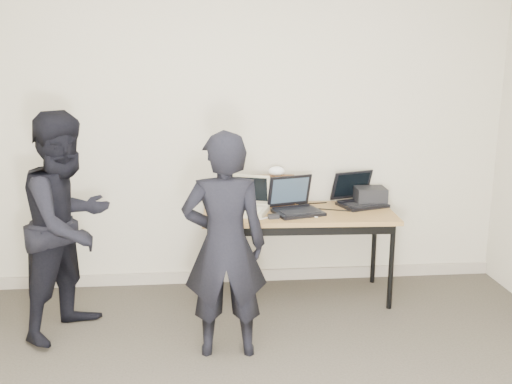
{
  "coord_description": "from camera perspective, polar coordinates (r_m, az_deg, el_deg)",
  "views": [
    {
      "loc": [
        -0.26,
        -2.43,
        1.92
      ],
      "look_at": [
        0.1,
        1.6,
        0.95
      ],
      "focal_mm": 40.0,
      "sensor_mm": 36.0,
      "label": 1
    }
  ],
  "objects": [
    {
      "name": "room",
      "position": [
        2.51,
        0.95,
        0.37
      ],
      "size": [
        4.6,
        4.6,
        2.8
      ],
      "color": "#3E382F",
      "rests_on": "ground"
    },
    {
      "name": "desk",
      "position": [
        4.53,
        4.27,
        -2.71
      ],
      "size": [
        1.53,
        0.71,
        0.72
      ],
      "rotation": [
        0.0,
        0.0,
        -0.04
      ],
      "color": "olive",
      "rests_on": "ground"
    },
    {
      "name": "laptop_beige",
      "position": [
        4.48,
        -1.04,
        -1.32
      ],
      "size": [
        0.43,
        0.43,
        0.28
      ],
      "rotation": [
        0.0,
        0.0,
        -0.33
      ],
      "color": "beige",
      "rests_on": "desk"
    },
    {
      "name": "laptop_center",
      "position": [
        4.49,
        3.93,
        -1.24
      ],
      "size": [
        0.44,
        0.43,
        0.28
      ],
      "rotation": [
        0.0,
        0.0,
        0.28
      ],
      "color": "black",
      "rests_on": "desk"
    },
    {
      "name": "laptop_right",
      "position": [
        4.78,
        10.21,
        -0.53
      ],
      "size": [
        0.45,
        0.45,
        0.27
      ],
      "rotation": [
        0.0,
        0.0,
        0.33
      ],
      "color": "black",
      "rests_on": "desk"
    },
    {
      "name": "leather_satchel",
      "position": [
        4.68,
        1.69,
        0.2
      ],
      "size": [
        0.37,
        0.19,
        0.25
      ],
      "rotation": [
        0.0,
        0.0,
        -0.04
      ],
      "color": "#573117",
      "rests_on": "desk"
    },
    {
      "name": "tissue",
      "position": [
        4.65,
        2.07,
        2.1
      ],
      "size": [
        0.13,
        0.1,
        0.08
      ],
      "primitive_type": "ellipsoid",
      "rotation": [
        0.0,
        0.0,
        0.0
      ],
      "color": "white",
      "rests_on": "leather_satchel"
    },
    {
      "name": "equipment_box",
      "position": [
        4.82,
        11.35,
        -0.37
      ],
      "size": [
        0.25,
        0.21,
        0.14
      ],
      "primitive_type": "cube",
      "rotation": [
        0.0,
        0.0,
        -0.02
      ],
      "color": "black",
      "rests_on": "desk"
    },
    {
      "name": "power_brick",
      "position": [
        4.32,
        1.77,
        -2.45
      ],
      "size": [
        0.09,
        0.06,
        0.03
      ],
      "primitive_type": "cube",
      "rotation": [
        0.0,
        0.0,
        0.12
      ],
      "color": "black",
      "rests_on": "desk"
    },
    {
      "name": "cables",
      "position": [
        4.53,
        5.21,
        -1.91
      ],
      "size": [
        0.79,
        0.46,
        0.01
      ],
      "rotation": [
        0.0,
        0.0,
        0.09
      ],
      "color": "black",
      "rests_on": "desk"
    },
    {
      "name": "person_typist",
      "position": [
        3.65,
        -3.15,
        -5.38
      ],
      "size": [
        0.55,
        0.37,
        1.48
      ],
      "primitive_type": "imported",
      "rotation": [
        0.0,
        0.0,
        3.12
      ],
      "color": "black",
      "rests_on": "ground"
    },
    {
      "name": "person_observer",
      "position": [
        4.15,
        -18.22,
        -3.11
      ],
      "size": [
        0.9,
        0.96,
        1.57
      ],
      "primitive_type": "imported",
      "rotation": [
        0.0,
        0.0,
        1.04
      ],
      "color": "black",
      "rests_on": "ground"
    },
    {
      "name": "baseboard",
      "position": [
        5.03,
        -1.78,
        -8.37
      ],
      "size": [
        4.5,
        0.03,
        0.1
      ],
      "primitive_type": "cube",
      "color": "#A29786",
      "rests_on": "ground"
    }
  ]
}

